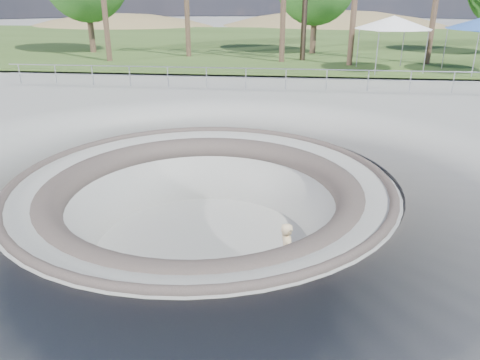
{
  "coord_description": "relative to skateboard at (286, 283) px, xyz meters",
  "views": [
    {
      "loc": [
        2.32,
        -11.49,
        4.77
      ],
      "look_at": [
        1.0,
        0.41,
        -0.1
      ],
      "focal_mm": 35.0,
      "sensor_mm": 36.0,
      "label": 1
    }
  ],
  "objects": [
    {
      "name": "ground",
      "position": [
        -2.37,
        1.86,
        1.83
      ],
      "size": [
        180.0,
        180.0,
        0.0
      ],
      "primitive_type": "plane",
      "color": "gray",
      "rests_on": "ground"
    },
    {
      "name": "skate_bowl",
      "position": [
        -2.37,
        1.86,
        -0.0
      ],
      "size": [
        14.0,
        14.0,
        4.1
      ],
      "color": "gray",
      "rests_on": "ground"
    },
    {
      "name": "grass_strip",
      "position": [
        -2.37,
        35.86,
        2.05
      ],
      "size": [
        180.0,
        36.0,
        0.12
      ],
      "color": "#364F1F",
      "rests_on": "ground"
    },
    {
      "name": "distant_hills",
      "position": [
        1.41,
        59.03,
        -5.19
      ],
      "size": [
        103.2,
        45.0,
        28.6
      ],
      "color": "olive",
      "rests_on": "ground"
    },
    {
      "name": "safety_railing",
      "position": [
        -2.37,
        13.86,
        2.52
      ],
      "size": [
        25.0,
        0.06,
        1.03
      ],
      "color": "#94969C",
      "rests_on": "ground"
    },
    {
      "name": "skateboard",
      "position": [
        0.0,
        0.0,
        0.0
      ],
      "size": [
        0.89,
        0.45,
        0.09
      ],
      "color": "brown",
      "rests_on": "ground"
    },
    {
      "name": "skater",
      "position": [
        0.0,
        -0.0,
        0.82
      ],
      "size": [
        0.54,
        0.67,
        1.61
      ],
      "primitive_type": "imported",
      "rotation": [
        0.0,
        0.0,
        1.88
      ],
      "color": "#D0B687",
      "rests_on": "skateboard"
    },
    {
      "name": "canopy_white",
      "position": [
        5.69,
        19.86,
        4.85
      ],
      "size": [
        6.01,
        6.01,
        3.13
      ],
      "color": "#94969C",
      "rests_on": "ground"
    }
  ]
}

